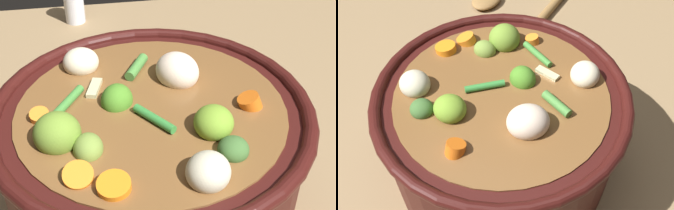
{
  "view_description": "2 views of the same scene",
  "coord_description": "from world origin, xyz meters",
  "views": [
    {
      "loc": [
        0.37,
        -0.04,
        0.42
      ],
      "look_at": [
        -0.01,
        0.02,
        0.13
      ],
      "focal_mm": 51.11,
      "sensor_mm": 36.0,
      "label": 1
    },
    {
      "loc": [
        -0.13,
        0.29,
        0.49
      ],
      "look_at": [
        -0.01,
        0.0,
        0.13
      ],
      "focal_mm": 41.97,
      "sensor_mm": 36.0,
      "label": 2
    }
  ],
  "objects": [
    {
      "name": "ground_plane",
      "position": [
        0.0,
        0.0,
        0.0
      ],
      "size": [
        1.1,
        1.1,
        0.0
      ],
      "primitive_type": "plane",
      "color": "#8C704C"
    },
    {
      "name": "cooking_pot",
      "position": [
        0.0,
        -0.0,
        0.08
      ],
      "size": [
        0.32,
        0.32,
        0.17
      ],
      "color": "#38110F",
      "rests_on": "ground_plane"
    },
    {
      "name": "wooden_spoon",
      "position": [
        0.13,
        -0.34,
        0.01
      ],
      "size": [
        0.18,
        0.22,
        0.02
      ],
      "color": "olive",
      "rests_on": "ground_plane"
    }
  ]
}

